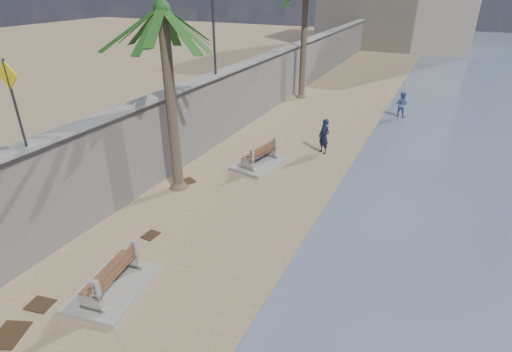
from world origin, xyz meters
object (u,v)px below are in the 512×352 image
(person_a, at_px, (324,134))
(person_b, at_px, (402,103))
(bench_far, at_px, (259,156))
(palm_mid, at_px, (162,12))
(bench_near, at_px, (111,277))

(person_a, relative_size, person_b, 1.16)
(bench_far, distance_m, palm_mid, 7.54)
(bench_far, relative_size, palm_mid, 0.35)
(bench_near, height_order, person_b, person_b)
(person_b, bearing_deg, bench_far, 79.42)
(bench_far, distance_m, person_a, 3.58)
(person_a, height_order, person_b, person_a)
(palm_mid, bearing_deg, bench_far, 58.63)
(bench_far, relative_size, person_a, 1.37)
(bench_near, xyz_separation_m, bench_far, (0.13, 9.34, 0.01))
(person_a, xyz_separation_m, person_b, (2.65, 7.85, -0.14))
(bench_far, xyz_separation_m, palm_mid, (-2.10, -3.44, 6.37))
(palm_mid, bearing_deg, person_a, 54.89)
(bench_near, xyz_separation_m, palm_mid, (-1.97, 5.89, 6.38))
(palm_mid, relative_size, person_b, 4.47)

